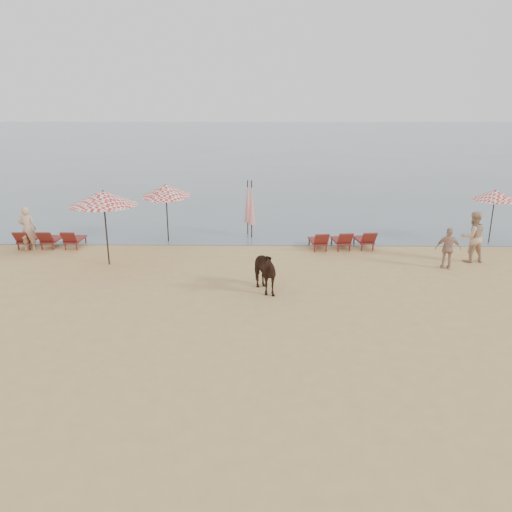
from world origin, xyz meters
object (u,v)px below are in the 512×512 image
at_px(umbrella_open_left_a, 103,198).
at_px(cow, 261,271).
at_px(beachgoer_right_b, 448,248).
at_px(umbrella_open_right, 495,195).
at_px(umbrella_closed_left, 248,202).
at_px(lounger_cluster_right, 342,240).
at_px(beachgoer_left, 28,229).
at_px(umbrella_open_left_b, 166,190).
at_px(beachgoer_right_a, 473,237).
at_px(lounger_cluster_left, 50,239).
at_px(umbrella_closed_right, 252,203).

bearing_deg(umbrella_open_left_a, cow, -29.47).
bearing_deg(beachgoer_right_b, umbrella_open_right, -119.41).
bearing_deg(umbrella_closed_left, beachgoer_right_b, -32.58).
xyz_separation_m(lounger_cluster_right, umbrella_open_left_a, (-8.86, -2.11, 2.09)).
distance_m(umbrella_closed_left, cow, 7.10).
distance_m(beachgoer_left, beachgoer_right_b, 16.07).
bearing_deg(lounger_cluster_right, umbrella_open_left_b, 165.56).
relative_size(umbrella_open_left_b, beachgoer_right_b, 1.72).
bearing_deg(umbrella_open_left_b, beachgoer_right_b, -34.43).
bearing_deg(beachgoer_right_a, umbrella_open_right, -135.21).
relative_size(lounger_cluster_left, umbrella_closed_left, 1.01).
bearing_deg(umbrella_closed_right, cow, -86.07).
bearing_deg(beachgoer_left, beachgoer_right_b, 167.62).
height_order(beachgoer_right_a, beachgoer_right_b, beachgoer_right_a).
bearing_deg(umbrella_open_left_a, umbrella_open_right, 7.75).
height_order(lounger_cluster_left, beachgoer_right_a, beachgoer_right_a).
distance_m(lounger_cluster_left, umbrella_open_left_b, 5.09).
distance_m(umbrella_closed_left, umbrella_closed_right, 0.54).
xyz_separation_m(cow, beachgoer_left, (-9.31, 4.42, 0.21)).
height_order(cow, beachgoer_left, beachgoer_left).
bearing_deg(lounger_cluster_right, umbrella_open_left_a, -173.22).
bearing_deg(beachgoer_left, lounger_cluster_right, 176.62).
distance_m(umbrella_open_left_b, beachgoer_right_b, 11.24).
relative_size(cow, beachgoer_right_a, 0.87).
bearing_deg(cow, umbrella_closed_left, 71.63).
bearing_deg(beachgoer_left, cow, 149.51).
height_order(umbrella_closed_left, beachgoer_right_b, umbrella_closed_left).
xyz_separation_m(lounger_cluster_left, lounger_cluster_right, (11.88, -0.02, 0.00)).
height_order(umbrella_open_left_a, umbrella_closed_left, umbrella_open_left_a).
xyz_separation_m(umbrella_closed_right, beachgoer_left, (-8.87, -2.10, -0.65)).
bearing_deg(umbrella_closed_right, beachgoer_right_a, -21.78).
bearing_deg(cow, umbrella_open_right, 7.67).
bearing_deg(beachgoer_left, umbrella_closed_right, -171.79).
bearing_deg(umbrella_closed_right, umbrella_open_right, -3.94).
height_order(umbrella_open_right, beachgoer_right_b, umbrella_open_right).
bearing_deg(lounger_cluster_left, cow, -29.52).
height_order(umbrella_open_left_a, cow, umbrella_open_left_a).
bearing_deg(umbrella_closed_left, cow, -84.86).
relative_size(lounger_cluster_left, beachgoer_left, 1.37).
bearing_deg(beachgoer_left, umbrella_open_left_a, 149.78).
relative_size(umbrella_open_right, beachgoer_right_a, 1.19).
height_order(umbrella_open_left_a, umbrella_open_left_b, umbrella_open_left_a).
relative_size(lounger_cluster_right, umbrella_open_left_a, 0.96).
distance_m(umbrella_open_left_a, cow, 6.46).
height_order(lounger_cluster_right, cow, cow).
height_order(lounger_cluster_right, umbrella_closed_left, umbrella_closed_left).
xyz_separation_m(cow, beachgoer_right_a, (7.80, 3.22, 0.26)).
distance_m(umbrella_open_left_a, umbrella_open_right, 15.56).
height_order(umbrella_open_left_a, beachgoer_left, umbrella_open_left_a).
bearing_deg(lounger_cluster_right, umbrella_closed_left, 143.52).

